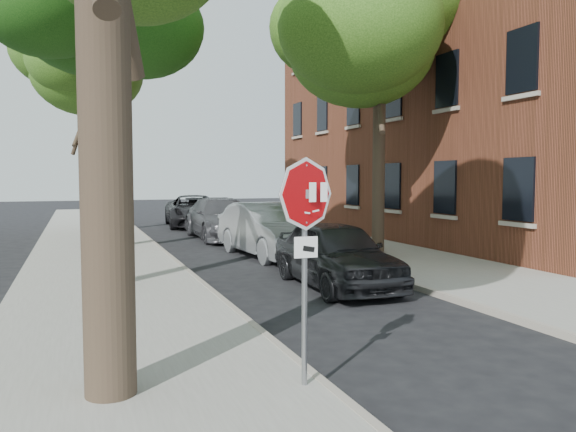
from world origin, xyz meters
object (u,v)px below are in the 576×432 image
tree_right (378,29)px  car_c (222,218)px  stop_sign (305,227)px  car_d (194,211)px  apartment_building (496,58)px  tree_mid_b (93,11)px  car_a (336,254)px  car_b (270,230)px  tree_far (82,72)px

tree_right → car_c: 9.76m
stop_sign → car_d: (3.25, 22.72, -1.14)m
apartment_building → tree_mid_b: apartment_building is taller
car_a → car_b: size_ratio=0.86×
tree_right → car_d: 14.53m
tree_mid_b → car_a: 12.12m
car_a → car_d: bearing=91.2°
apartment_building → tree_far: size_ratio=2.17×
stop_sign → tree_right: size_ratio=0.28×
apartment_building → car_b: 13.64m
tree_right → car_a: bearing=-128.8°
stop_sign → car_c: 16.98m
car_a → car_d: 17.00m
car_d → car_c: bearing=-85.3°
car_b → apartment_building: bearing=11.0°
apartment_building → car_a: size_ratio=4.49×
car_a → stop_sign: bearing=-117.1°
car_b → tree_far: bearing=113.0°
car_b → stop_sign: bearing=-111.3°
apartment_building → car_b: size_ratio=3.88×
apartment_building → tree_right: size_ratio=2.17×
stop_sign → car_d: 22.98m
stop_sign → car_c: bearing=79.2°
car_a → tree_right: bearing=52.8°
apartment_building → tree_right: bearing=-154.1°
tree_mid_b → car_a: size_ratio=2.31×
apartment_building → car_a: (-11.57, -8.31, -6.89)m
tree_far → tree_right: 14.02m
apartment_building → stop_sign: size_ratio=7.74×
tree_far → car_c: bearing=-40.8°
tree_far → car_b: (5.32, -10.27, -6.36)m
tree_mid_b → car_d: (4.97, 8.57, -7.19)m
apartment_building → tree_far: bearing=157.0°
tree_right → tree_far: bearing=128.3°
stop_sign → tree_far: (-2.02, 21.14, 5.26)m
stop_sign → car_c: size_ratio=0.45×
stop_sign → car_d: stop_sign is taller
tree_right → car_a: tree_right is taller
tree_mid_b → apartment_building: bearing=-0.4°
car_a → car_d: (0.12, 17.00, 0.04)m
stop_sign → tree_mid_b: tree_mid_b is taller
stop_sign → car_b: stop_sign is taller
tree_far → car_a: bearing=-71.5°
tree_mid_b → tree_right: 9.34m
apartment_building → car_a: bearing=-144.3°
stop_sign → car_c: stop_sign is taller
car_c → tree_far: bearing=139.2°
stop_sign → tree_far: size_ratio=0.28×
tree_far → car_c: tree_far is taller
tree_far → car_b: tree_far is taller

